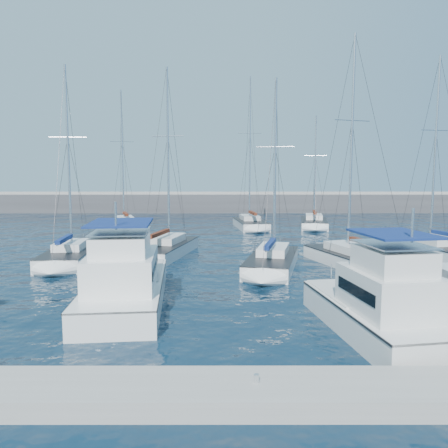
{
  "coord_description": "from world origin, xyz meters",
  "views": [
    {
      "loc": [
        -0.92,
        -22.74,
        6.47
      ],
      "look_at": [
        -0.9,
        7.48,
        3.0
      ],
      "focal_mm": 35.0,
      "sensor_mm": 36.0,
      "label": 1
    }
  ],
  "objects_px": {
    "sailboat_mid_d": "(355,260)",
    "sailboat_back_b": "(250,223)",
    "sailboat_mid_c": "(272,261)",
    "sailboat_mid_b": "(166,249)",
    "sailboat_back_a": "(125,225)",
    "sailboat_back_c": "(314,223)",
    "sailboat_mid_e": "(436,250)",
    "motor_yacht_port_inner": "(125,284)",
    "sailboat_mid_a": "(70,256)",
    "motor_yacht_stbd_inner": "(380,308)"
  },
  "relations": [
    {
      "from": "sailboat_back_c",
      "to": "sailboat_mid_d",
      "type": "bearing_deg",
      "value": -84.85
    },
    {
      "from": "sailboat_mid_c",
      "to": "sailboat_mid_d",
      "type": "bearing_deg",
      "value": 18.71
    },
    {
      "from": "motor_yacht_port_inner",
      "to": "motor_yacht_stbd_inner",
      "type": "bearing_deg",
      "value": -25.01
    },
    {
      "from": "sailboat_mid_b",
      "to": "sailboat_back_a",
      "type": "bearing_deg",
      "value": 125.3
    },
    {
      "from": "sailboat_mid_d",
      "to": "sailboat_mid_a",
      "type": "bearing_deg",
      "value": 157.85
    },
    {
      "from": "sailboat_mid_e",
      "to": "sailboat_back_b",
      "type": "xyz_separation_m",
      "value": [
        -13.48,
        18.22,
        0.02
      ]
    },
    {
      "from": "sailboat_back_c",
      "to": "sailboat_mid_e",
      "type": "bearing_deg",
      "value": -63.87
    },
    {
      "from": "sailboat_back_c",
      "to": "sailboat_back_b",
      "type": "bearing_deg",
      "value": -162.66
    },
    {
      "from": "sailboat_mid_a",
      "to": "sailboat_back_c",
      "type": "height_order",
      "value": "sailboat_mid_a"
    },
    {
      "from": "motor_yacht_port_inner",
      "to": "sailboat_mid_a",
      "type": "xyz_separation_m",
      "value": [
        -6.43,
        10.54,
        -0.61
      ]
    },
    {
      "from": "sailboat_mid_c",
      "to": "sailboat_mid_d",
      "type": "height_order",
      "value": "sailboat_mid_d"
    },
    {
      "from": "sailboat_mid_b",
      "to": "sailboat_mid_c",
      "type": "distance_m",
      "value": 9.44
    },
    {
      "from": "sailboat_mid_b",
      "to": "sailboat_back_a",
      "type": "height_order",
      "value": "sailboat_back_a"
    },
    {
      "from": "sailboat_mid_e",
      "to": "sailboat_back_a",
      "type": "height_order",
      "value": "sailboat_back_a"
    },
    {
      "from": "sailboat_mid_b",
      "to": "sailboat_mid_d",
      "type": "distance_m",
      "value": 14.52
    },
    {
      "from": "sailboat_mid_c",
      "to": "sailboat_back_b",
      "type": "bearing_deg",
      "value": 103.62
    },
    {
      "from": "sailboat_mid_c",
      "to": "sailboat_back_c",
      "type": "height_order",
      "value": "sailboat_back_c"
    },
    {
      "from": "motor_yacht_port_inner",
      "to": "sailboat_back_b",
      "type": "height_order",
      "value": "sailboat_back_b"
    },
    {
      "from": "motor_yacht_stbd_inner",
      "to": "sailboat_mid_a",
      "type": "relative_size",
      "value": 0.59
    },
    {
      "from": "sailboat_mid_a",
      "to": "sailboat_mid_c",
      "type": "distance_m",
      "value": 14.73
    },
    {
      "from": "motor_yacht_port_inner",
      "to": "sailboat_mid_c",
      "type": "bearing_deg",
      "value": 40.78
    },
    {
      "from": "motor_yacht_port_inner",
      "to": "sailboat_mid_e",
      "type": "distance_m",
      "value": 25.11
    },
    {
      "from": "sailboat_back_a",
      "to": "sailboat_back_b",
      "type": "distance_m",
      "value": 14.86
    },
    {
      "from": "sailboat_mid_a",
      "to": "motor_yacht_port_inner",
      "type": "bearing_deg",
      "value": -63.84
    },
    {
      "from": "motor_yacht_stbd_inner",
      "to": "sailboat_back_c",
      "type": "height_order",
      "value": "sailboat_back_c"
    },
    {
      "from": "sailboat_mid_e",
      "to": "sailboat_back_a",
      "type": "xyz_separation_m",
      "value": [
        -28.28,
        16.9,
        0.01
      ]
    },
    {
      "from": "sailboat_back_a",
      "to": "sailboat_mid_d",
      "type": "bearing_deg",
      "value": -63.19
    },
    {
      "from": "sailboat_mid_a",
      "to": "sailboat_back_b",
      "type": "bearing_deg",
      "value": 49.68
    },
    {
      "from": "sailboat_mid_d",
      "to": "sailboat_back_b",
      "type": "bearing_deg",
      "value": 87.03
    },
    {
      "from": "motor_yacht_stbd_inner",
      "to": "sailboat_mid_b",
      "type": "distance_m",
      "value": 20.63
    },
    {
      "from": "sailboat_back_c",
      "to": "motor_yacht_stbd_inner",
      "type": "bearing_deg",
      "value": -87.79
    },
    {
      "from": "sailboat_mid_e",
      "to": "sailboat_mid_a",
      "type": "bearing_deg",
      "value": 171.46
    },
    {
      "from": "sailboat_mid_c",
      "to": "sailboat_back_b",
      "type": "xyz_separation_m",
      "value": [
        -0.12,
        22.61,
        0.05
      ]
    },
    {
      "from": "motor_yacht_port_inner",
      "to": "motor_yacht_stbd_inner",
      "type": "relative_size",
      "value": 1.22
    },
    {
      "from": "sailboat_mid_d",
      "to": "sailboat_back_c",
      "type": "distance_m",
      "value": 23.17
    },
    {
      "from": "motor_yacht_stbd_inner",
      "to": "sailboat_back_a",
      "type": "height_order",
      "value": "sailboat_back_a"
    },
    {
      "from": "sailboat_mid_d",
      "to": "sailboat_back_c",
      "type": "relative_size",
      "value": 1.18
    },
    {
      "from": "sailboat_mid_d",
      "to": "sailboat_back_c",
      "type": "bearing_deg",
      "value": 67.26
    },
    {
      "from": "sailboat_mid_d",
      "to": "sailboat_mid_e",
      "type": "relative_size",
      "value": 1.03
    },
    {
      "from": "motor_yacht_stbd_inner",
      "to": "sailboat_back_b",
      "type": "height_order",
      "value": "sailboat_back_b"
    },
    {
      "from": "sailboat_mid_c",
      "to": "sailboat_back_b",
      "type": "distance_m",
      "value": 22.61
    },
    {
      "from": "sailboat_mid_b",
      "to": "sailboat_back_b",
      "type": "height_order",
      "value": "sailboat_back_b"
    },
    {
      "from": "sailboat_mid_c",
      "to": "sailboat_back_c",
      "type": "xyz_separation_m",
      "value": [
        7.72,
        23.65,
        0.0
      ]
    },
    {
      "from": "sailboat_mid_a",
      "to": "sailboat_mid_e",
      "type": "relative_size",
      "value": 0.92
    },
    {
      "from": "sailboat_back_a",
      "to": "motor_yacht_port_inner",
      "type": "bearing_deg",
      "value": -95.46
    },
    {
      "from": "motor_yacht_port_inner",
      "to": "sailboat_mid_b",
      "type": "xyz_separation_m",
      "value": [
        0.2,
        13.61,
        -0.61
      ]
    },
    {
      "from": "motor_yacht_stbd_inner",
      "to": "sailboat_back_b",
      "type": "distance_m",
      "value": 35.2
    },
    {
      "from": "sailboat_back_a",
      "to": "sailboat_back_c",
      "type": "distance_m",
      "value": 22.76
    },
    {
      "from": "motor_yacht_port_inner",
      "to": "sailboat_mid_a",
      "type": "distance_m",
      "value": 12.36
    },
    {
      "from": "sailboat_mid_a",
      "to": "motor_yacht_stbd_inner",
      "type": "bearing_deg",
      "value": -44.8
    }
  ]
}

